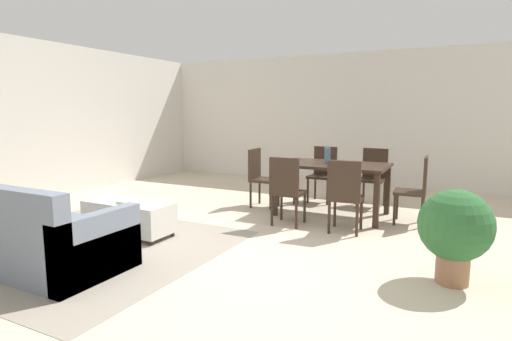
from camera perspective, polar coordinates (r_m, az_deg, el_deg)
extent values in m
plane|color=beige|center=(4.32, -2.35, -12.17)|extent=(10.80, 10.80, 0.00)
cube|color=silver|center=(8.76, 14.07, 6.93)|extent=(9.00, 0.12, 2.70)
cube|color=silver|center=(7.65, -31.23, 5.86)|extent=(0.12, 11.00, 2.70)
cube|color=gray|center=(5.06, -22.82, -9.70)|extent=(3.00, 2.80, 0.01)
cube|color=slate|center=(4.78, -29.30, -8.58)|extent=(2.18, 0.93, 0.42)
cube|color=slate|center=(3.97, -21.10, -9.88)|extent=(0.14, 0.93, 0.62)
cube|color=silver|center=(4.62, -31.08, -4.44)|extent=(0.34, 0.11, 0.34)
cube|color=silver|center=(4.15, -26.95, -5.53)|extent=(0.33, 0.12, 0.33)
cube|color=silver|center=(5.28, -17.26, -6.05)|extent=(1.12, 0.48, 0.36)
cylinder|color=#332319|center=(5.82, -19.49, -6.97)|extent=(0.05, 0.05, 0.06)
cylinder|color=#332319|center=(5.14, -11.54, -8.64)|extent=(0.05, 0.05, 0.06)
cylinder|color=#332319|center=(5.58, -22.33, -7.77)|extent=(0.05, 0.05, 0.06)
cylinder|color=#332319|center=(4.87, -14.36, -9.70)|extent=(0.05, 0.05, 0.06)
cube|color=#332319|center=(6.04, 10.55, 0.78)|extent=(1.56, 0.95, 0.04)
cube|color=#332319|center=(6.72, 5.59, -1.66)|extent=(0.07, 0.07, 0.72)
cube|color=#332319|center=(6.34, 17.82, -2.61)|extent=(0.07, 0.07, 0.72)
cube|color=#332319|center=(5.96, 2.64, -2.88)|extent=(0.07, 0.07, 0.72)
cube|color=#332319|center=(5.54, 16.39, -4.08)|extent=(0.07, 0.07, 0.72)
cube|color=#332319|center=(5.50, 4.57, -3.11)|extent=(0.41, 0.41, 0.04)
cube|color=#332319|center=(5.28, 3.91, -0.75)|extent=(0.40, 0.05, 0.47)
cylinder|color=#332319|center=(5.76, 3.55, -4.87)|extent=(0.04, 0.04, 0.41)
cylinder|color=#332319|center=(5.64, 6.78, -5.18)|extent=(0.04, 0.04, 0.41)
cylinder|color=#332319|center=(5.45, 2.22, -5.60)|extent=(0.04, 0.04, 0.41)
cylinder|color=#332319|center=(5.33, 5.61, -5.95)|extent=(0.04, 0.04, 0.41)
cube|color=#332319|center=(5.27, 12.40, -3.77)|extent=(0.43, 0.43, 0.04)
cube|color=#332319|center=(5.05, 12.12, -1.33)|extent=(0.40, 0.07, 0.47)
cylinder|color=#332319|center=(5.51, 10.90, -5.59)|extent=(0.04, 0.04, 0.41)
cylinder|color=#332319|center=(5.46, 14.42, -5.85)|extent=(0.04, 0.04, 0.41)
cylinder|color=#332319|center=(5.19, 10.13, -6.44)|extent=(0.04, 0.04, 0.41)
cylinder|color=#332319|center=(5.13, 13.86, -6.72)|extent=(0.04, 0.04, 0.41)
cube|color=#332319|center=(6.92, 9.08, -0.85)|extent=(0.41, 0.41, 0.04)
cube|color=#332319|center=(7.05, 9.63, 1.40)|extent=(0.40, 0.05, 0.47)
cylinder|color=#332319|center=(6.74, 9.89, -3.05)|extent=(0.04, 0.04, 0.41)
cylinder|color=#332319|center=(6.86, 7.21, -2.80)|extent=(0.04, 0.04, 0.41)
cylinder|color=#332319|center=(7.06, 10.81, -2.57)|extent=(0.04, 0.04, 0.41)
cylinder|color=#332319|center=(7.17, 8.23, -2.34)|extent=(0.04, 0.04, 0.41)
cube|color=#332319|center=(6.75, 15.75, -1.28)|extent=(0.43, 0.43, 0.04)
cube|color=#332319|center=(6.89, 16.24, 1.03)|extent=(0.40, 0.07, 0.47)
cylinder|color=#332319|center=(6.58, 16.69, -3.54)|extent=(0.04, 0.04, 0.41)
cylinder|color=#332319|center=(6.68, 13.87, -3.28)|extent=(0.04, 0.04, 0.41)
cylinder|color=#332319|center=(6.91, 17.42, -3.03)|extent=(0.04, 0.04, 0.41)
cylinder|color=#332319|center=(6.99, 14.72, -2.79)|extent=(0.04, 0.04, 0.41)
cube|color=#332319|center=(5.89, 20.61, -2.85)|extent=(0.42, 0.42, 0.04)
cube|color=#332319|center=(5.84, 22.49, -0.50)|extent=(0.06, 0.40, 0.47)
cylinder|color=#332319|center=(5.78, 18.70, -5.24)|extent=(0.04, 0.04, 0.41)
cylinder|color=#332319|center=(6.11, 19.01, -4.54)|extent=(0.04, 0.04, 0.41)
cylinder|color=#332319|center=(5.76, 22.08, -5.46)|extent=(0.04, 0.04, 0.41)
cylinder|color=#332319|center=(6.09, 22.21, -4.74)|extent=(0.04, 0.04, 0.41)
cube|color=#332319|center=(6.50, 1.24, -1.33)|extent=(0.42, 0.42, 0.04)
cube|color=#332319|center=(6.53, -0.20, 0.98)|extent=(0.06, 0.40, 0.47)
cylinder|color=#332319|center=(6.63, 3.17, -3.13)|extent=(0.04, 0.04, 0.41)
cylinder|color=#332319|center=(6.32, 2.03, -3.68)|extent=(0.04, 0.04, 0.41)
cylinder|color=#332319|center=(6.76, 0.49, -2.90)|extent=(0.04, 0.04, 0.41)
cylinder|color=#332319|center=(6.46, -0.76, -3.42)|extent=(0.04, 0.04, 0.41)
cylinder|color=slate|center=(6.04, 9.89, 2.08)|extent=(0.09, 0.09, 0.23)
cube|color=silver|center=(5.13, -17.15, -4.23)|extent=(0.28, 0.22, 0.03)
cylinder|color=#996B4C|center=(4.10, 25.62, -12.22)|extent=(0.28, 0.28, 0.26)
sphere|color=#2D6633|center=(3.98, 25.98, -6.85)|extent=(0.63, 0.63, 0.63)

